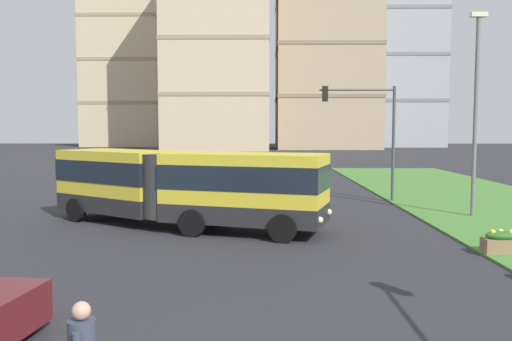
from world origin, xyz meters
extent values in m
cube|color=yellow|center=(-0.67, 13.56, 1.73)|extent=(6.47, 4.16, 2.55)
cube|color=#262628|center=(-0.67, 13.56, 0.80)|extent=(6.50, 4.18, 0.70)
cube|color=#19232D|center=(-0.67, 13.56, 2.15)|extent=(6.52, 4.21, 0.90)
cube|color=yellow|center=(-6.10, 16.19, 1.73)|extent=(5.70, 5.00, 2.55)
cube|color=#262628|center=(-6.10, 16.19, 0.80)|extent=(5.73, 5.03, 0.70)
cube|color=#19232D|center=(-6.10, 16.19, 2.15)|extent=(5.76, 5.06, 0.90)
cylinder|color=#383838|center=(-3.54, 14.44, 1.72)|extent=(2.40, 2.40, 2.45)
cylinder|color=black|center=(1.41, 14.22, 0.50)|extent=(1.04, 0.56, 1.00)
cylinder|color=black|center=(0.68, 11.83, 0.50)|extent=(1.04, 0.56, 1.00)
cylinder|color=black|center=(-1.83, 15.22, 0.50)|extent=(1.04, 0.56, 1.00)
cylinder|color=black|center=(-2.57, 12.83, 0.50)|extent=(1.04, 0.56, 1.00)
cylinder|color=black|center=(-6.46, 17.96, 0.50)|extent=(0.98, 0.80, 1.00)
cylinder|color=black|center=(-7.88, 15.90, 0.50)|extent=(0.98, 0.80, 1.00)
sphere|color=#F9EFC6|center=(2.48, 13.53, 0.80)|extent=(0.24, 0.24, 0.24)
sphere|color=#F9EFC6|center=(1.95, 11.81, 0.80)|extent=(0.24, 0.24, 0.24)
cube|color=#B7BABF|center=(-6.00, 23.10, 0.58)|extent=(4.59, 2.35, 0.80)
cube|color=black|center=(-6.15, 23.12, 1.28)|extent=(2.57, 1.97, 0.60)
cylinder|color=black|center=(-4.40, 23.80, 0.32)|extent=(0.66, 0.30, 0.64)
cylinder|color=black|center=(-4.63, 22.01, 0.32)|extent=(0.66, 0.30, 0.64)
cylinder|color=black|center=(-7.37, 24.18, 0.32)|extent=(0.66, 0.30, 0.64)
cylinder|color=black|center=(-7.60, 22.40, 0.32)|extent=(0.66, 0.30, 0.64)
cylinder|color=black|center=(-4.90, 4.15, 0.32)|extent=(0.66, 0.30, 0.64)
sphere|color=tan|center=(-2.38, 0.44, 1.62)|extent=(0.24, 0.24, 0.24)
cylinder|color=#383D51|center=(-2.39, 0.68, 1.15)|extent=(0.10, 0.10, 0.55)
cube|color=#937051|center=(7.39, 10.10, 0.30)|extent=(1.10, 0.56, 0.44)
ellipsoid|color=#2D6B28|center=(7.39, 10.10, 0.62)|extent=(0.99, 0.50, 0.28)
sphere|color=yellow|center=(7.11, 10.10, 0.72)|extent=(0.20, 0.20, 0.20)
sphere|color=yellow|center=(7.39, 10.18, 0.72)|extent=(0.20, 0.20, 0.20)
sphere|color=yellow|center=(7.67, 10.04, 0.72)|extent=(0.20, 0.20, 0.20)
cylinder|color=#474C51|center=(6.99, 22.00, 3.08)|extent=(0.16, 0.16, 6.15)
cylinder|color=#474C51|center=(5.01, 22.00, 5.95)|extent=(3.96, 0.10, 0.10)
cube|color=black|center=(3.33, 22.00, 5.75)|extent=(0.28, 0.28, 0.80)
sphere|color=red|center=(3.33, 22.00, 6.00)|extent=(0.16, 0.16, 0.16)
sphere|color=yellow|center=(3.33, 22.00, 5.74)|extent=(0.16, 0.16, 0.16)
sphere|color=green|center=(3.33, 22.00, 5.48)|extent=(0.16, 0.16, 0.16)
cylinder|color=slate|center=(9.29, 17.07, 4.35)|extent=(0.18, 0.18, 8.70)
cube|color=white|center=(9.29, 17.07, 8.80)|extent=(0.70, 0.28, 0.20)
cube|color=beige|center=(-30.00, 113.51, 22.49)|extent=(16.36, 18.46, 44.97)
cube|color=#9C8D6E|center=(-30.00, 113.51, 9.34)|extent=(16.56, 18.66, 0.70)
cube|color=#9C8D6E|center=(-30.00, 113.51, 18.34)|extent=(16.56, 18.66, 0.70)
cube|color=#9C8D6E|center=(-30.00, 113.51, 27.33)|extent=(16.56, 18.66, 0.70)
cube|color=beige|center=(-7.91, 91.30, 18.75)|extent=(18.68, 16.80, 37.49)
cube|color=#9C8D6E|center=(-7.91, 91.30, 9.72)|extent=(18.88, 17.00, 0.70)
cube|color=#9C8D6E|center=(-7.91, 91.30, 19.10)|extent=(18.88, 17.00, 0.70)
cube|color=tan|center=(12.75, 98.52, 23.60)|extent=(19.21, 18.47, 47.20)
cube|color=#85765B|center=(12.75, 98.52, 9.79)|extent=(19.41, 18.67, 0.70)
cube|color=#85765B|center=(12.75, 98.52, 19.23)|extent=(19.41, 18.67, 0.70)
cube|color=#85765B|center=(12.75, 98.52, 28.67)|extent=(19.41, 18.67, 0.70)
cube|color=#9EA3AD|center=(30.72, 109.40, 18.58)|extent=(14.89, 15.59, 37.15)
cube|color=gray|center=(30.72, 109.40, 9.64)|extent=(15.09, 15.79, 0.70)
cube|color=gray|center=(30.72, 109.40, 18.93)|extent=(15.09, 15.79, 0.70)
cube|color=gray|center=(30.72, 109.40, 28.21)|extent=(15.09, 15.79, 0.70)
camera|label=1|loc=(-0.10, -6.08, 3.94)|focal=37.01mm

